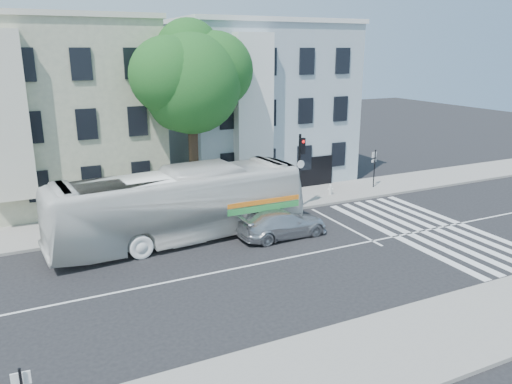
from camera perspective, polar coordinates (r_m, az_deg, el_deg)
ground at (r=22.80m, az=0.18°, el=-8.24°), size 120.00×120.00×0.00m
sidewalk_far at (r=29.69m, az=-6.60°, el=-2.33°), size 80.00×4.00×0.15m
sidewalk_near at (r=16.84m, az=12.80°, el=-17.95°), size 80.00×4.00×0.15m
building_left at (r=33.97m, az=-22.30°, el=8.31°), size 12.00×10.00×11.00m
building_right at (r=37.53m, az=-0.23°, el=10.12°), size 12.00×10.00×11.00m
street_tree at (r=28.95m, az=-7.48°, el=12.85°), size 7.30×5.90×11.10m
bus at (r=25.35m, az=-8.69°, el=-1.46°), size 4.18×13.37×3.67m
sedan at (r=25.80m, az=3.07°, el=-3.64°), size 2.09×4.86×1.40m
hedge at (r=27.78m, az=-10.64°, el=-2.88°), size 8.20×3.94×0.70m
traffic_signal at (r=29.43m, az=5.10°, el=3.43°), size 0.48×0.54×4.62m
fire_hydrant at (r=33.10m, az=8.49°, el=0.31°), size 0.39×0.25×0.68m
far_sign_pole at (r=35.18m, az=13.37°, el=3.18°), size 0.47×0.22×2.63m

